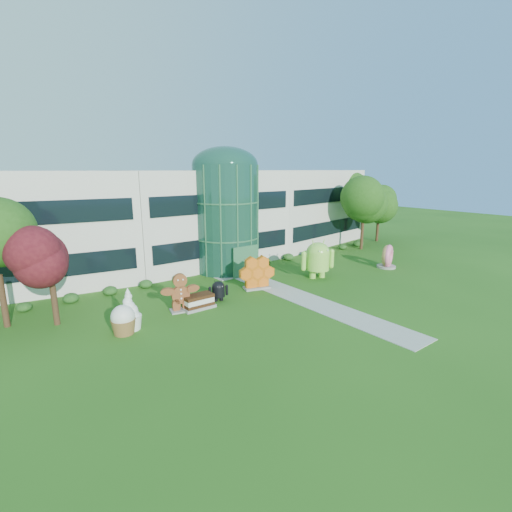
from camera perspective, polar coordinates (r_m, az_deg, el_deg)
ground at (r=27.02m, az=9.64°, el=-7.38°), size 140.00×140.00×0.00m
building at (r=40.04m, az=-9.32°, el=6.19°), size 46.00×15.00×9.30m
atrium at (r=34.87m, az=-4.63°, el=5.72°), size 6.00×6.00×9.80m
walkway at (r=28.32m, az=6.68°, el=-6.26°), size 2.40×20.00×0.04m
tree_red at (r=25.60m, az=-28.96°, el=-3.00°), size 4.00×4.00×6.00m
trees_backdrop at (r=35.80m, az=-5.48°, el=4.76°), size 52.00×8.00×8.40m
android_green at (r=33.02m, az=9.49°, el=-0.17°), size 3.85×3.15×3.76m
android_black at (r=27.23m, az=-5.81°, el=-5.15°), size 1.76×1.41×1.74m
donut at (r=38.30m, az=19.50°, el=-0.02°), size 2.47×1.85×2.32m
gingerbread at (r=25.58m, az=-11.55°, el=-5.48°), size 3.07×1.71×2.68m
ice_cream_sandwich at (r=26.08m, az=-8.87°, el=-6.94°), size 2.27×1.14×1.01m
honeycomb at (r=29.72m, az=0.13°, el=-2.81°), size 3.29×1.95×2.44m
froyo at (r=23.56m, az=-18.94°, el=-7.73°), size 1.86×1.86×2.57m
cupcake at (r=23.20m, az=-19.77°, el=-9.19°), size 1.86×1.86×1.76m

